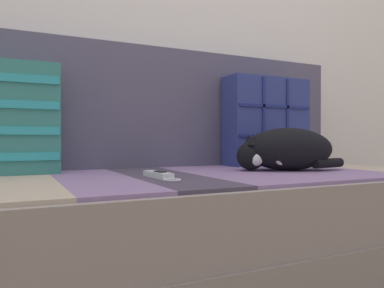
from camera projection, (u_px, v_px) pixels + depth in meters
couch at (188, 226)px, 1.28m from camera, size 1.83×0.87×0.36m
sofa_backrest at (152, 108)px, 1.60m from camera, size 1.80×0.14×0.50m
throw_pillow_quilted at (266, 122)px, 1.68m from camera, size 0.39×0.14×0.39m
sleeping_cat at (284, 150)px, 1.38m from camera, size 0.39×0.28×0.16m
game_remote_far at (159, 175)px, 1.11m from camera, size 0.05×0.20×0.02m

